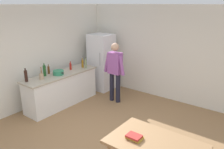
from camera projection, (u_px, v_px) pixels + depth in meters
The scene contains 16 objects.
ground_plane at pixel (98, 143), 4.58m from camera, with size 14.00×14.00×0.00m, color #936D47.
wall_back at pixel (165, 53), 6.43m from camera, with size 6.40×0.12×2.70m, color silver.
wall_left at pixel (26, 58), 5.81m from camera, with size 0.12×5.60×2.70m, color silver.
kitchen_counter at pixel (62, 89), 6.20m from camera, with size 0.64×2.20×0.90m.
refrigerator at pixel (102, 62), 7.21m from camera, with size 0.70×0.67×1.80m.
person at pixel (115, 69), 6.22m from camera, with size 0.70×0.22×1.70m.
dining_table at pixel (155, 147), 3.33m from camera, with size 1.40×0.90×0.75m.
cooking_pot at pixel (58, 73), 5.95m from camera, with size 0.40×0.28×0.12m.
utensil_jar at pixel (41, 76), 5.59m from camera, with size 0.11×0.11×0.32m.
bottle_beer_brown at pixel (49, 70), 6.02m from camera, with size 0.06×0.06×0.26m.
bottle_vinegar_tall at pixel (86, 64), 6.53m from camera, with size 0.06×0.06×0.32m.
bottle_wine_dark at pixel (26, 76), 5.40m from camera, with size 0.08×0.08×0.34m.
bottle_wine_green at pixel (45, 71), 5.82m from camera, with size 0.08×0.08×0.34m.
bottle_oil_amber at pixel (83, 64), 6.60m from camera, with size 0.06×0.06×0.28m.
bottle_sauce_red at pixel (71, 66), 6.40m from camera, with size 0.06×0.06×0.24m.
book_stack at pixel (134, 137), 3.40m from camera, with size 0.24×0.18×0.06m.
Camera 1 is at (2.61, -2.95, 2.73)m, focal length 35.84 mm.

